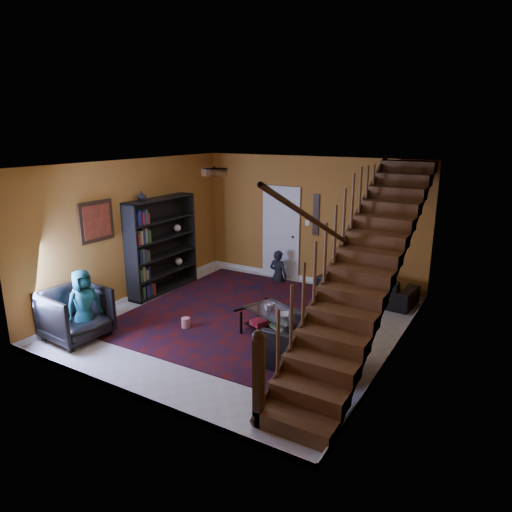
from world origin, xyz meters
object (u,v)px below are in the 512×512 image
at_px(sofa, 367,286).
at_px(armchair_right, 301,344).
at_px(armchair_left, 76,314).
at_px(bookshelf, 162,247).
at_px(coffee_table, 277,322).

relative_size(sofa, armchair_right, 1.99).
bearing_deg(armchair_left, sofa, -35.76).
distance_m(bookshelf, coffee_table, 3.30).
relative_size(bookshelf, coffee_table, 1.58).
xyz_separation_m(bookshelf, sofa, (3.90, 1.70, -0.68)).
distance_m(armchair_left, armchair_right, 3.72).
height_order(sofa, armchair_right, armchair_right).
distance_m(bookshelf, armchair_left, 2.61).
height_order(armchair_left, coffee_table, armchair_left).
xyz_separation_m(bookshelf, armchair_left, (0.35, -2.53, -0.53)).
relative_size(armchair_right, coffee_table, 0.77).
relative_size(sofa, coffee_table, 1.53).
relative_size(bookshelf, armchair_left, 2.12).
bearing_deg(bookshelf, coffee_table, -13.29).
bearing_deg(armchair_left, bookshelf, 12.25).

